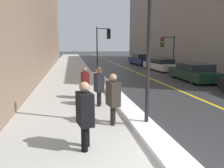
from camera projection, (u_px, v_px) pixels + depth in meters
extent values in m
plane|color=#2D2D30|center=(165.00, 164.00, 4.68)|extent=(160.00, 160.00, 0.00)
cube|color=#B2AFA8|center=(70.00, 74.00, 18.82)|extent=(4.00, 80.00, 0.01)
cube|color=gold|center=(137.00, 73.00, 19.91)|extent=(0.16, 80.00, 0.00)
cube|color=white|center=(114.00, 93.00, 11.18)|extent=(0.73, 16.27, 0.16)
cube|color=slate|center=(191.00, 12.00, 27.14)|extent=(6.00, 36.00, 13.18)
cylinder|color=black|center=(148.00, 49.00, 6.41)|extent=(0.12, 0.12, 4.78)
cylinder|color=black|center=(97.00, 50.00, 19.55)|extent=(0.11, 0.11, 4.08)
cylinder|color=black|center=(103.00, 29.00, 19.39)|extent=(1.10, 0.24, 0.07)
cube|color=black|center=(109.00, 34.00, 19.65)|extent=(0.33, 0.24, 0.90)
sphere|color=red|center=(108.00, 31.00, 19.71)|extent=(0.19, 0.19, 0.19)
sphere|color=orange|center=(108.00, 34.00, 19.76)|extent=(0.19, 0.19, 0.19)
sphere|color=green|center=(108.00, 37.00, 19.81)|extent=(0.19, 0.19, 0.19)
cylinder|color=black|center=(173.00, 54.00, 20.48)|extent=(0.11, 0.11, 3.35)
cylinder|color=black|center=(168.00, 37.00, 20.19)|extent=(1.10, 0.25, 0.07)
cube|color=black|center=(162.00, 42.00, 20.26)|extent=(0.33, 0.25, 0.90)
sphere|color=red|center=(163.00, 39.00, 20.09)|extent=(0.19, 0.19, 0.19)
sphere|color=orange|center=(163.00, 42.00, 20.14)|extent=(0.19, 0.19, 0.19)
sphere|color=green|center=(163.00, 45.00, 20.19)|extent=(0.19, 0.19, 0.19)
cylinder|color=black|center=(86.00, 130.00, 5.41)|extent=(0.16, 0.16, 0.90)
cylinder|color=black|center=(84.00, 134.00, 5.14)|extent=(0.16, 0.16, 0.90)
cube|color=black|center=(85.00, 109.00, 5.17)|extent=(0.42, 0.60, 0.79)
sphere|color=tan|center=(84.00, 87.00, 5.08)|extent=(0.24, 0.24, 0.24)
cylinder|color=black|center=(113.00, 110.00, 7.11)|extent=(0.15, 0.15, 0.88)
cylinder|color=black|center=(113.00, 112.00, 6.85)|extent=(0.15, 0.15, 0.88)
cube|color=#2D2823|center=(113.00, 94.00, 6.88)|extent=(0.42, 0.58, 0.77)
sphere|color=tan|center=(113.00, 77.00, 6.79)|extent=(0.24, 0.24, 0.24)
cube|color=black|center=(109.00, 96.00, 7.24)|extent=(0.14, 0.24, 0.28)
cylinder|color=black|center=(100.00, 95.00, 9.21)|extent=(0.15, 0.15, 0.85)
cylinder|color=black|center=(99.00, 96.00, 8.95)|extent=(0.15, 0.15, 0.85)
cube|color=black|center=(99.00, 83.00, 8.98)|extent=(0.40, 0.57, 0.75)
sphere|color=tan|center=(99.00, 71.00, 8.89)|extent=(0.23, 0.23, 0.23)
cylinder|color=#4C3823|center=(99.00, 69.00, 8.88)|extent=(0.36, 0.36, 0.01)
cone|color=#4C3823|center=(99.00, 67.00, 8.87)|extent=(0.22, 0.22, 0.14)
cylinder|color=#340C0C|center=(86.00, 90.00, 10.41)|extent=(0.14, 0.14, 0.80)
cylinder|color=#340C0C|center=(85.00, 91.00, 10.17)|extent=(0.14, 0.14, 0.80)
cube|color=#561414|center=(85.00, 80.00, 10.20)|extent=(0.38, 0.53, 0.70)
sphere|color=#8C664C|center=(85.00, 70.00, 10.11)|extent=(0.22, 0.22, 0.22)
cube|color=black|center=(194.00, 74.00, 15.57)|extent=(2.03, 4.65, 0.62)
cube|color=black|center=(195.00, 67.00, 15.36)|extent=(1.80, 2.45, 0.46)
cylinder|color=black|center=(174.00, 73.00, 16.86)|extent=(0.21, 0.66, 0.66)
cylinder|color=black|center=(194.00, 73.00, 17.10)|extent=(0.21, 0.66, 0.66)
cylinder|color=black|center=(193.00, 79.00, 14.09)|extent=(0.21, 0.66, 0.66)
cylinder|color=black|center=(216.00, 79.00, 14.33)|extent=(0.21, 0.66, 0.66)
cube|color=#B2B2B7|center=(160.00, 66.00, 21.91)|extent=(2.04, 4.96, 0.58)
cube|color=black|center=(161.00, 61.00, 21.70)|extent=(1.79, 2.61, 0.45)
cylinder|color=black|center=(147.00, 66.00, 23.19)|extent=(0.22, 0.62, 0.61)
cylinder|color=black|center=(161.00, 66.00, 23.55)|extent=(0.22, 0.62, 0.61)
cylinder|color=black|center=(160.00, 69.00, 20.30)|extent=(0.22, 0.62, 0.61)
cylinder|color=black|center=(175.00, 68.00, 20.66)|extent=(0.22, 0.62, 0.61)
cube|color=navy|center=(141.00, 61.00, 28.18)|extent=(2.08, 4.60, 0.69)
cube|color=black|center=(141.00, 56.00, 27.97)|extent=(1.78, 2.44, 0.48)
cylinder|color=black|center=(131.00, 61.00, 29.34)|extent=(0.23, 0.70, 0.68)
cylinder|color=black|center=(142.00, 61.00, 29.73)|extent=(0.23, 0.70, 0.68)
cylinder|color=black|center=(139.00, 63.00, 26.69)|extent=(0.23, 0.70, 0.68)
cylinder|color=black|center=(151.00, 62.00, 27.08)|extent=(0.23, 0.70, 0.68)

